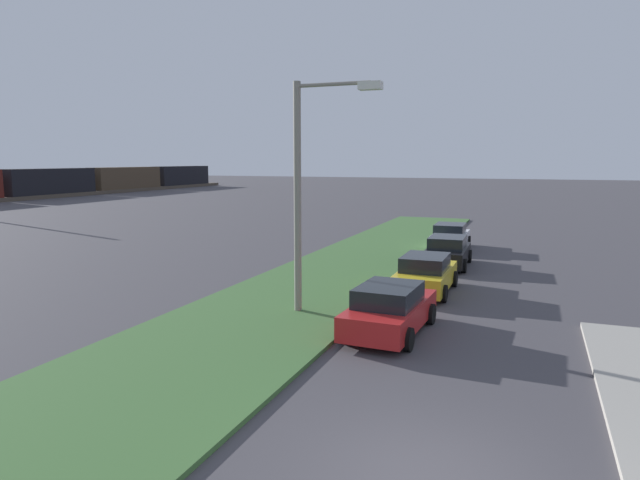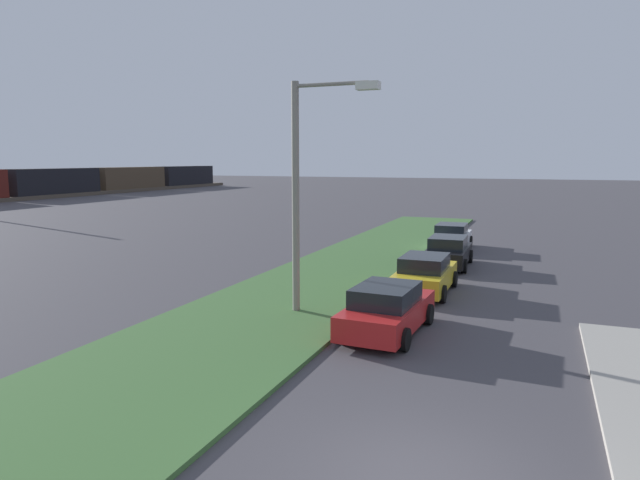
# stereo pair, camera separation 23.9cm
# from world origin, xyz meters

# --- Properties ---
(grass_median) EXTENTS (60.00, 6.00, 0.12)m
(grass_median) POSITION_xyz_m (10.00, 6.61, 0.06)
(grass_median) COLOR #3D6633
(grass_median) RESTS_ON ground
(parked_car_red) EXTENTS (4.38, 2.18, 1.47)m
(parked_car_red) POSITION_xyz_m (7.27, 2.41, 0.72)
(parked_car_red) COLOR red
(parked_car_red) RESTS_ON ground
(parked_car_yellow) EXTENTS (4.31, 2.03, 1.47)m
(parked_car_yellow) POSITION_xyz_m (12.77, 2.36, 0.72)
(parked_car_yellow) COLOR gold
(parked_car_yellow) RESTS_ON ground
(parked_car_black) EXTENTS (4.34, 2.10, 1.47)m
(parked_car_black) POSITION_xyz_m (18.44, 2.36, 0.72)
(parked_car_black) COLOR black
(parked_car_black) RESTS_ON ground
(parked_car_white) EXTENTS (4.33, 2.08, 1.47)m
(parked_car_white) POSITION_xyz_m (23.81, 2.99, 0.72)
(parked_car_white) COLOR silver
(parked_car_white) RESTS_ON ground
(streetlight) EXTENTS (0.37, 2.87, 7.50)m
(streetlight) POSITION_xyz_m (8.26, 5.40, 4.39)
(streetlight) COLOR gray
(streetlight) RESTS_ON ground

